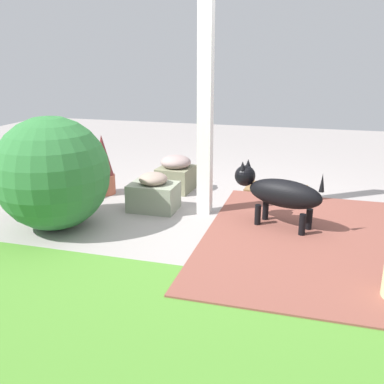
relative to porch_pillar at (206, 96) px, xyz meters
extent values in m
plane|color=#9C9592|center=(-0.17, 0.19, -1.14)|extent=(12.00, 12.00, 0.00)
cube|color=brown|center=(-1.05, 0.44, -1.13)|extent=(1.80, 2.40, 0.02)
cube|color=white|center=(0.00, 0.00, 0.00)|extent=(0.13, 0.13, 2.28)
cube|color=gray|center=(0.50, -0.63, -1.00)|extent=(0.40, 0.42, 0.28)
ellipsoid|color=gray|center=(0.50, -0.63, -0.80)|extent=(0.35, 0.35, 0.16)
cube|color=gray|center=(0.51, 0.07, -1.00)|extent=(0.48, 0.36, 0.27)
ellipsoid|color=gray|center=(0.51, 0.07, -0.81)|extent=(0.29, 0.29, 0.13)
sphere|color=#2E7135|center=(1.19, 0.75, -0.63)|extent=(1.01, 1.01, 1.01)
cylinder|color=#B25A44|center=(1.25, -0.29, -1.03)|extent=(0.25, 0.25, 0.22)
cone|color=maroon|center=(1.25, -0.29, -0.69)|extent=(0.23, 0.23, 0.45)
cylinder|color=#C96E4F|center=(1.76, 0.03, -1.01)|extent=(0.31, 0.31, 0.25)
ellipsoid|color=#3F8A39|center=(1.76, 0.03, -0.74)|extent=(0.55, 0.55, 0.33)
ellipsoid|color=black|center=(-0.79, 0.23, -0.81)|extent=(0.72, 0.44, 0.25)
sphere|color=black|center=(-0.41, 0.09, -0.71)|extent=(0.19, 0.19, 0.19)
cone|color=black|center=(-0.39, 0.14, -0.60)|extent=(0.06, 0.06, 0.08)
cone|color=black|center=(-0.43, 0.04, -0.60)|extent=(0.06, 0.06, 0.08)
cylinder|color=black|center=(-0.56, 0.23, -1.03)|extent=(0.06, 0.06, 0.21)
cylinder|color=black|center=(-0.61, 0.08, -1.03)|extent=(0.06, 0.06, 0.21)
cylinder|color=black|center=(-0.96, 0.37, -1.03)|extent=(0.06, 0.06, 0.21)
cylinder|color=black|center=(-1.01, 0.22, -1.03)|extent=(0.06, 0.06, 0.21)
cone|color=black|center=(-1.09, 0.33, -0.65)|extent=(0.05, 0.05, 0.16)
cube|color=brown|center=(-0.62, -0.98, -1.12)|extent=(0.71, 0.45, 0.03)
camera|label=1|loc=(-1.00, 3.97, 0.35)|focal=40.64mm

